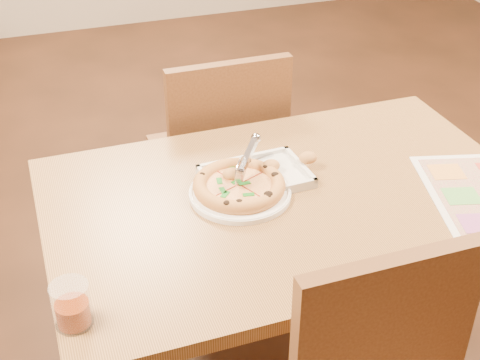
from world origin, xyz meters
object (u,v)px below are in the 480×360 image
object	(u,v)px
chair_far	(222,142)
plate	(240,193)
dining_table	(289,221)
glass_tumbler	(72,307)
pizza	(239,185)
appetizer_tray	(259,176)
pizza_cutter	(246,160)

from	to	relation	value
chair_far	plate	distance (m)	0.59
dining_table	glass_tumbler	xyz separation A→B (m)	(-0.61, -0.29, 0.13)
plate	chair_far	bearing A→B (deg)	77.11
pizza	glass_tumbler	bearing A→B (deg)	-144.77
dining_table	chair_far	distance (m)	0.61
appetizer_tray	dining_table	bearing A→B (deg)	-63.15
plate	appetizer_tray	size ratio (longest dim) A/B	0.82
dining_table	appetizer_tray	xyz separation A→B (m)	(-0.05, 0.10, 0.10)
dining_table	glass_tumbler	bearing A→B (deg)	-154.86
pizza	pizza_cutter	size ratio (longest dim) A/B	2.00
pizza	pizza_cutter	distance (m)	0.07
plate	glass_tumbler	bearing A→B (deg)	-145.48
pizza_cutter	appetizer_tray	xyz separation A→B (m)	(0.05, 0.02, -0.07)
chair_far	plate	bearing A→B (deg)	77.11
dining_table	glass_tumbler	size ratio (longest dim) A/B	12.88
pizza_cutter	glass_tumbler	distance (m)	0.63
dining_table	pizza_cutter	world-z (taller)	pizza_cutter
pizza_cutter	chair_far	bearing A→B (deg)	30.46
dining_table	chair_far	xyz separation A→B (m)	(-0.00, 0.60, -0.07)
plate	pizza	distance (m)	0.02
dining_table	pizza	world-z (taller)	pizza
dining_table	pizza_cutter	size ratio (longest dim) A/B	10.45
pizza_cutter	glass_tumbler	xyz separation A→B (m)	(-0.51, -0.37, -0.04)
dining_table	plate	bearing A→B (deg)	160.20
pizza_cutter	appetizer_tray	size ratio (longest dim) A/B	0.37
dining_table	glass_tumbler	distance (m)	0.69
appetizer_tray	glass_tumbler	distance (m)	0.68
chair_far	pizza_cutter	xyz separation A→B (m)	(-0.10, -0.52, 0.24)
dining_table	plate	size ratio (longest dim) A/B	4.75
dining_table	chair_far	size ratio (longest dim) A/B	2.77
plate	pizza_cutter	world-z (taller)	pizza_cutter
chair_far	glass_tumbler	bearing A→B (deg)	55.52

